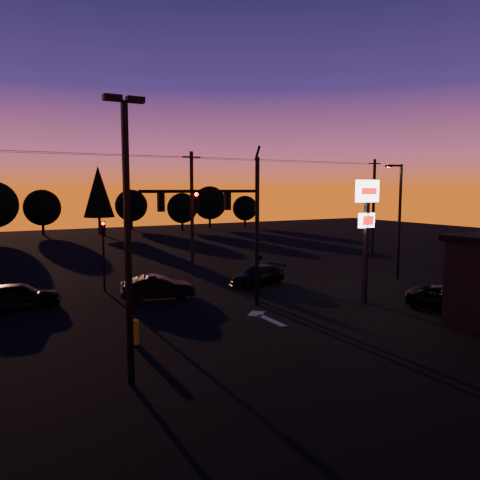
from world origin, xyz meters
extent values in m
plane|color=black|center=(0.00, 0.00, 0.00)|extent=(120.00, 120.00, 0.00)
cube|color=beige|center=(0.50, 1.00, 0.01)|extent=(0.35, 2.20, 0.01)
cube|color=beige|center=(0.50, 2.40, 0.01)|extent=(1.20, 1.20, 0.01)
cylinder|color=black|center=(1.50, 4.00, 4.00)|extent=(0.24, 0.24, 8.00)
cylinder|color=black|center=(1.50, 4.00, 8.20)|extent=(0.14, 0.52, 0.76)
cylinder|color=black|center=(-1.75, 4.00, 6.20)|extent=(6.50, 0.16, 0.16)
cube|color=black|center=(-0.30, 4.00, 5.70)|extent=(0.32, 0.22, 0.95)
sphere|color=black|center=(-0.30, 3.87, 6.05)|extent=(0.18, 0.18, 0.18)
sphere|color=black|center=(-0.30, 3.87, 5.75)|extent=(0.18, 0.18, 0.18)
sphere|color=black|center=(-0.30, 3.87, 5.45)|extent=(0.18, 0.18, 0.18)
cube|color=black|center=(-2.10, 4.00, 5.70)|extent=(0.32, 0.22, 0.95)
sphere|color=#FF0705|center=(-2.10, 3.87, 6.05)|extent=(0.18, 0.18, 0.18)
sphere|color=black|center=(-2.10, 3.87, 5.75)|extent=(0.18, 0.18, 0.18)
sphere|color=black|center=(-2.10, 3.87, 5.45)|extent=(0.18, 0.18, 0.18)
cube|color=black|center=(-3.90, 4.00, 5.70)|extent=(0.32, 0.22, 0.95)
sphere|color=black|center=(-3.90, 3.87, 6.05)|extent=(0.18, 0.18, 0.18)
sphere|color=black|center=(-3.90, 3.87, 5.75)|extent=(0.18, 0.18, 0.18)
sphere|color=black|center=(-3.90, 3.87, 5.45)|extent=(0.18, 0.18, 0.18)
cube|color=black|center=(1.68, 4.00, 2.60)|extent=(0.22, 0.18, 0.28)
cylinder|color=black|center=(-5.00, 11.50, 1.80)|extent=(0.14, 0.14, 3.60)
cube|color=black|center=(-5.00, 11.50, 3.90)|extent=(0.30, 0.20, 0.90)
sphere|color=#FF0705|center=(-5.00, 11.38, 4.22)|extent=(0.18, 0.18, 0.18)
sphere|color=black|center=(-5.00, 11.38, 3.94)|extent=(0.18, 0.18, 0.18)
sphere|color=black|center=(-5.00, 11.38, 3.66)|extent=(0.18, 0.18, 0.18)
cube|color=black|center=(-7.50, -3.00, 4.50)|extent=(0.18, 0.18, 9.00)
cube|color=black|center=(-7.85, -3.00, 9.05)|extent=(0.55, 0.30, 0.18)
cube|color=black|center=(-7.15, -3.00, 9.05)|extent=(0.55, 0.30, 0.18)
cube|color=black|center=(7.00, 1.50, 3.20)|extent=(0.22, 0.22, 6.40)
cube|color=white|center=(7.00, 1.50, 6.20)|extent=(1.50, 0.25, 1.20)
cube|color=red|center=(7.00, 1.36, 6.20)|extent=(1.10, 0.02, 0.35)
cube|color=white|center=(7.00, 1.50, 4.60)|extent=(1.00, 0.22, 0.80)
cube|color=red|center=(7.00, 1.37, 4.60)|extent=(0.75, 0.02, 0.50)
cylinder|color=black|center=(14.00, 5.50, 4.00)|extent=(0.20, 0.20, 8.00)
cylinder|color=black|center=(13.40, 5.50, 7.90)|extent=(1.20, 0.14, 0.14)
cube|color=black|center=(12.80, 5.50, 7.85)|extent=(0.50, 0.22, 0.14)
plane|color=#FFB759|center=(12.80, 5.50, 7.77)|extent=(0.35, 0.35, 0.00)
cylinder|color=black|center=(2.00, 14.00, 4.50)|extent=(0.26, 0.26, 9.00)
cube|color=black|center=(2.00, 14.00, 8.60)|extent=(1.40, 0.10, 0.10)
cylinder|color=black|center=(20.00, 14.00, 4.50)|extent=(0.26, 0.26, 9.00)
cube|color=black|center=(20.00, 14.00, 8.60)|extent=(1.40, 0.10, 0.10)
cylinder|color=black|center=(-7.00, 13.40, 8.55)|extent=(18.00, 0.02, 0.02)
cylinder|color=black|center=(-7.00, 14.00, 8.60)|extent=(18.00, 0.02, 0.02)
cylinder|color=black|center=(-7.00, 14.60, 8.55)|extent=(18.00, 0.02, 0.02)
cylinder|color=black|center=(11.00, 13.40, 8.55)|extent=(18.00, 0.02, 0.02)
cylinder|color=black|center=(11.00, 14.00, 8.60)|extent=(18.00, 0.02, 0.02)
cylinder|color=black|center=(11.00, 14.60, 8.55)|extent=(18.00, 0.02, 0.02)
cube|color=black|center=(9.00, -3.48, 1.40)|extent=(2.20, 0.05, 1.60)
cylinder|color=#A6850B|center=(-6.25, 0.80, 0.50)|extent=(0.34, 0.34, 1.01)
cylinder|color=black|center=(-4.00, 52.00, 0.75)|extent=(0.36, 0.36, 1.50)
sphere|color=black|center=(-4.00, 52.00, 3.75)|extent=(4.95, 4.95, 4.95)
cylinder|color=black|center=(3.00, 49.00, 1.19)|extent=(0.36, 0.36, 2.38)
cone|color=black|center=(3.00, 49.00, 5.94)|extent=(4.18, 4.18, 7.12)
cylinder|color=black|center=(9.00, 54.00, 0.75)|extent=(0.36, 0.36, 1.50)
sphere|color=black|center=(9.00, 54.00, 3.75)|extent=(4.95, 4.95, 4.95)
cylinder|color=black|center=(15.00, 48.00, 0.69)|extent=(0.36, 0.36, 1.38)
sphere|color=black|center=(15.00, 48.00, 3.44)|extent=(4.54, 4.54, 4.54)
cylinder|color=black|center=(21.00, 51.00, 0.81)|extent=(0.36, 0.36, 1.62)
sphere|color=black|center=(21.00, 51.00, 4.06)|extent=(5.36, 5.36, 5.36)
cylinder|color=black|center=(27.00, 50.00, 0.62)|extent=(0.36, 0.36, 1.25)
sphere|color=black|center=(27.00, 50.00, 3.12)|extent=(4.12, 4.12, 4.12)
imported|color=black|center=(-9.97, 9.27, 0.72)|extent=(4.37, 2.13, 1.43)
imported|color=black|center=(-2.80, 7.90, 0.68)|extent=(4.36, 2.28, 1.37)
imported|color=black|center=(4.35, 8.60, 0.61)|extent=(4.54, 2.79, 1.23)
imported|color=black|center=(9.72, -1.98, 0.61)|extent=(3.80, 4.85, 1.22)
camera|label=1|loc=(-11.51, -17.48, 6.32)|focal=35.00mm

